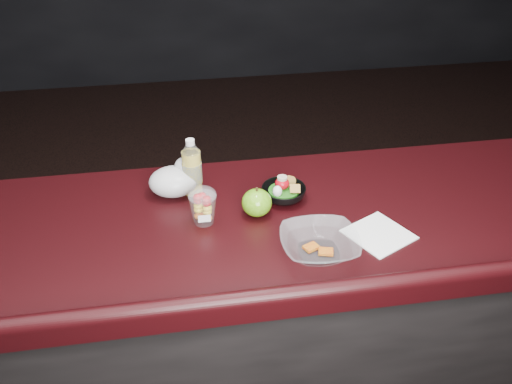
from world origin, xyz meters
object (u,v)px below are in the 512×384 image
Objects in this scene: green_apple at (257,203)px; snack_bowl at (283,192)px; fruit_cup at (203,205)px; takeout_bowl at (319,245)px; lemonade_bottle at (192,171)px.

green_apple is 0.12m from snack_bowl.
takeout_bowl is at bearing -32.66° from fruit_cup.
lemonade_bottle is 0.48m from takeout_bowl.
snack_bowl is at bearing 17.92° from fruit_cup.
fruit_cup is (0.02, -0.17, -0.02)m from lemonade_bottle.
fruit_cup is at bearing 147.34° from takeout_bowl.
green_apple is 0.59× the size of snack_bowl.
fruit_cup is 1.25× the size of green_apple.
lemonade_bottle is at bearing 162.54° from snack_bowl.
lemonade_bottle is at bearing 96.29° from fruit_cup.
fruit_cup is 0.36m from takeout_bowl.
lemonade_bottle is 0.24m from green_apple.
green_apple is (0.18, -0.15, -0.04)m from lemonade_bottle.
green_apple is at bearing 123.92° from takeout_bowl.
green_apple is 0.42× the size of takeout_bowl.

